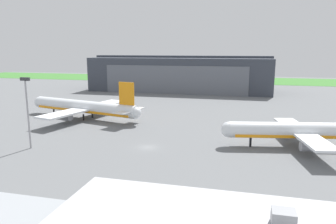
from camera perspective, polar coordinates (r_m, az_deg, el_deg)
ground_plane at (r=78.75m, az=-3.65°, el=-6.34°), size 440.00×440.00×0.00m
grass_field_strip at (r=253.17m, az=8.76°, el=5.74°), size 440.00×56.00×0.08m
maintenance_hangar at (r=184.89m, az=2.26°, el=6.84°), size 101.38×32.36×20.07m
airliner_near_left at (r=83.75m, az=22.42°, el=-3.19°), size 36.97×30.90×13.09m
airliner_far_left at (r=113.41m, az=-14.89°, el=0.84°), size 45.55×37.86×13.55m
apron_light_mast at (r=82.57m, az=-23.93°, el=0.84°), size 2.40×0.50×17.26m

